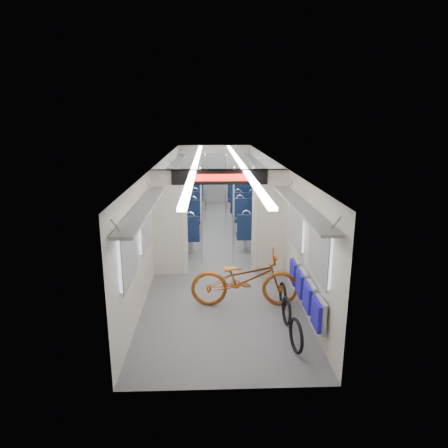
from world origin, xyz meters
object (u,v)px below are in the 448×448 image
bicycle (245,279)px  bike_hoop_b (286,312)px  flip_bench (305,291)px  stanchion_near_right (234,217)px  stanchion_far_right (226,192)px  stanchion_far_left (206,191)px  seat_bay_far_left (189,199)px  seat_bay_near_right (251,222)px  bike_hoop_a (296,337)px  seat_bay_near_left (184,224)px  bike_hoop_c (283,296)px  stanchion_near_left (201,217)px  seat_bay_far_right (242,200)px

bicycle → bike_hoop_b: size_ratio=4.03×
bicycle → flip_bench: (0.94, -0.70, 0.06)m
stanchion_near_right → stanchion_far_right: same height
flip_bench → stanchion_far_left: bearing=105.1°
flip_bench → bike_hoop_b: bearing=-174.4°
flip_bench → stanchion_near_right: 3.11m
seat_bay_far_left → stanchion_near_right: 5.19m
bicycle → seat_bay_near_right: seat_bay_near_right is taller
bike_hoop_a → stanchion_far_left: (-1.37, 7.12, 0.91)m
flip_bench → seat_bay_near_left: 5.10m
bike_hoop_b → stanchion_near_right: size_ratio=0.21×
seat_bay_near_left → seat_bay_far_left: seat_bay_far_left is taller
bike_hoop_c → stanchion_far_right: bearing=98.5°
bike_hoop_b → seat_bay_near_right: seat_bay_near_right is taller
bike_hoop_a → seat_bay_near_left: 5.77m
flip_bench → seat_bay_far_left: 8.21m
bicycle → seat_bay_near_left: seat_bay_near_left is taller
bike_hoop_b → stanchion_far_right: bearing=97.1°
seat_bay_near_left → stanchion_far_left: stanchion_far_left is taller
bike_hoop_a → bike_hoop_b: bike_hoop_a is taller
seat_bay_far_left → stanchion_far_right: (1.22, -1.78, 0.58)m
seat_bay_near_right → seat_bay_far_left: seat_bay_far_left is taller
bike_hoop_b → stanchion_near_left: (-1.45, 2.85, 0.93)m
bike_hoop_c → stanchion_near_left: (-1.51, 2.20, 0.95)m
seat_bay_far_left → flip_bench: bearing=-73.8°
flip_bench → bike_hoop_c: flip_bench is taller
stanchion_near_left → bicycle: bearing=-68.9°
bike_hoop_c → flip_bench: bearing=-68.2°
bike_hoop_a → seat_bay_near_right: 5.54m
bike_hoop_a → stanchion_near_right: stanchion_near_right is taller
seat_bay_near_right → stanchion_near_right: (-0.60, -1.79, 0.59)m
seat_bay_far_left → stanchion_near_left: bearing=-84.0°
seat_bay_near_right → seat_bay_far_left: size_ratio=0.94×
bike_hoop_a → stanchion_far_right: (-0.75, 6.96, 0.91)m
bike_hoop_b → stanchion_near_left: size_ratio=0.21×
bike_hoop_a → stanchion_far_right: size_ratio=0.23×
bike_hoop_c → stanchion_far_right: (-0.82, 5.48, 0.95)m
stanchion_near_right → stanchion_far_right: 3.22m
stanchion_near_left → seat_bay_far_left: bearing=96.0°
stanchion_far_left → seat_bay_near_right: bearing=-51.4°
bike_hoop_a → bike_hoop_b: 0.83m
flip_bench → bike_hoop_b: (-0.31, -0.03, -0.36)m
stanchion_near_left → stanchion_far_right: bearing=78.1°
seat_bay_far_left → stanchion_far_left: stanchion_far_left is taller
bicycle → stanchion_far_right: stanchion_far_right is taller
bicycle → seat_bay_near_left: bearing=20.9°
stanchion_near_right → seat_bay_far_left: bearing=104.2°
bike_hoop_c → seat_bay_far_left: size_ratio=0.20×
bicycle → seat_bay_far_right: 7.00m
seat_bay_far_right → stanchion_far_right: stanchion_far_right is taller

